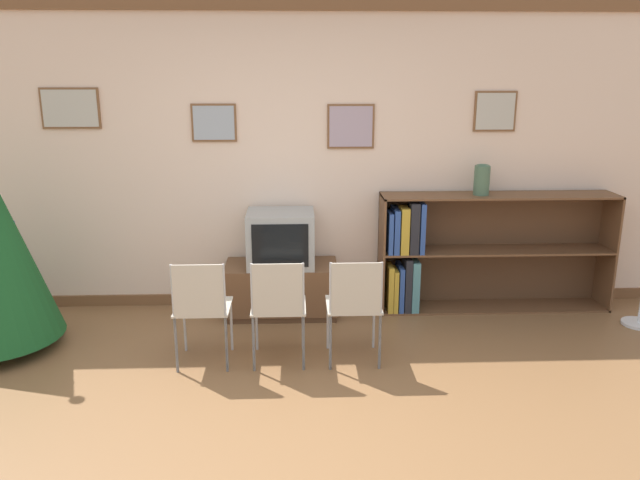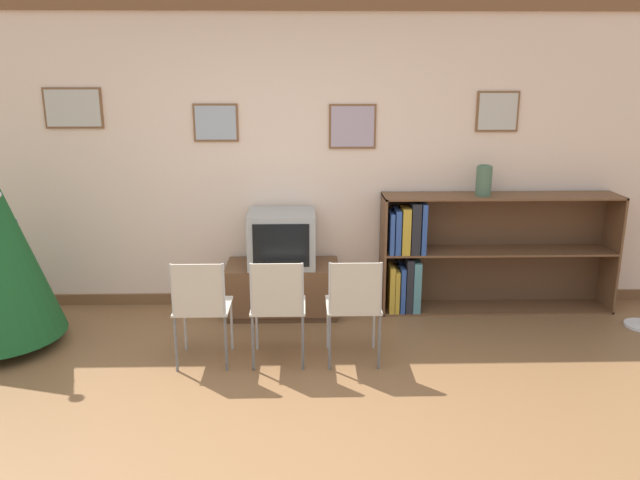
{
  "view_description": "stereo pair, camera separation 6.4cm",
  "coord_description": "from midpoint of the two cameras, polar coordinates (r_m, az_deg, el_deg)",
  "views": [
    {
      "loc": [
        0.09,
        -3.25,
        2.12
      ],
      "look_at": [
        0.27,
        1.26,
        0.89
      ],
      "focal_mm": 35.0,
      "sensor_mm": 36.0,
      "label": 1
    },
    {
      "loc": [
        0.16,
        -3.25,
        2.12
      ],
      "look_at": [
        0.27,
        1.26,
        0.89
      ],
      "focal_mm": 35.0,
      "sensor_mm": 36.0,
      "label": 2
    }
  ],
  "objects": [
    {
      "name": "folding_chair_center",
      "position": [
        4.56,
        -4.24,
        -5.96
      ],
      "size": [
        0.4,
        0.4,
        0.82
      ],
      "color": "#BCB29E",
      "rests_on": "ground_plane"
    },
    {
      "name": "television",
      "position": [
        5.45,
        -3.95,
        0.14
      ],
      "size": [
        0.58,
        0.48,
        0.48
      ],
      "color": "#9E9E99",
      "rests_on": "tv_console"
    },
    {
      "name": "bookshelf",
      "position": [
        5.76,
        12.12,
        -1.22
      ],
      "size": [
        2.09,
        0.36,
        1.06
      ],
      "color": "brown",
      "rests_on": "ground_plane"
    },
    {
      "name": "wall_back",
      "position": [
        5.62,
        -3.54,
        7.41
      ],
      "size": [
        8.83,
        0.11,
        2.7
      ],
      "color": "beige",
      "rests_on": "ground_plane"
    },
    {
      "name": "folding_chair_right",
      "position": [
        4.57,
        2.77,
        -5.87
      ],
      "size": [
        0.4,
        0.4,
        0.82
      ],
      "color": "#BCB29E",
      "rests_on": "ground_plane"
    },
    {
      "name": "vase",
      "position": [
        5.63,
        14.26,
        5.38
      ],
      "size": [
        0.14,
        0.14,
        0.27
      ],
      "color": "#47664C",
      "rests_on": "bookshelf"
    },
    {
      "name": "ground_plane",
      "position": [
        3.88,
        -3.93,
        -17.88
      ],
      "size": [
        24.0,
        24.0,
        0.0
      ],
      "primitive_type": "plane",
      "color": "brown"
    },
    {
      "name": "tv_console",
      "position": [
        5.59,
        -3.86,
        -4.49
      ],
      "size": [
        0.99,
        0.49,
        0.46
      ],
      "color": "#4C311E",
      "rests_on": "ground_plane"
    },
    {
      "name": "folding_chair_left",
      "position": [
        4.61,
        -11.19,
        -5.96
      ],
      "size": [
        0.4,
        0.4,
        0.82
      ],
      "color": "#BCB29E",
      "rests_on": "ground_plane"
    }
  ]
}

